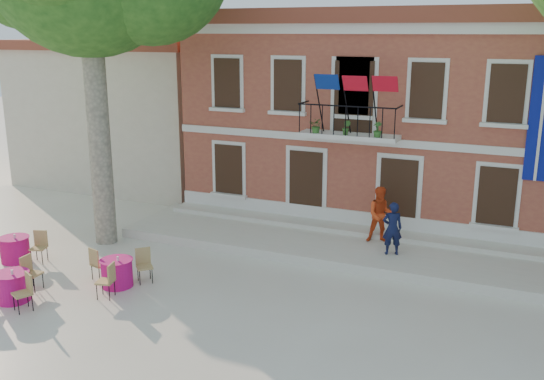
% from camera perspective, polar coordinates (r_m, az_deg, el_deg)
% --- Properties ---
extents(ground, '(90.00, 90.00, 0.00)m').
position_cam_1_polar(ground, '(16.49, -5.65, -9.55)').
color(ground, beige).
rests_on(ground, ground).
extents(main_building, '(13.50, 9.59, 7.50)m').
position_cam_1_polar(main_building, '(23.86, 10.37, 7.32)').
color(main_building, '#AF5B3F').
rests_on(main_building, ground).
extents(neighbor_west, '(9.40, 9.40, 6.40)m').
position_cam_1_polar(neighbor_west, '(29.66, -11.49, 7.58)').
color(neighbor_west, beige).
rests_on(neighbor_west, ground).
extents(terrace, '(14.00, 3.40, 0.30)m').
position_cam_1_polar(terrace, '(19.45, 5.94, -5.23)').
color(terrace, silver).
rests_on(terrace, ground).
extents(pedestrian_navy, '(0.69, 0.59, 1.61)m').
position_cam_1_polar(pedestrian_navy, '(18.31, 11.26, -3.56)').
color(pedestrian_navy, '#101638').
rests_on(pedestrian_navy, terrace).
extents(pedestrian_orange, '(1.05, 0.93, 1.78)m').
position_cam_1_polar(pedestrian_orange, '(19.28, 10.22, -2.30)').
color(pedestrian_orange, '#E7471B').
rests_on(pedestrian_orange, terrace).
extents(cafe_table_0, '(1.87, 1.68, 0.95)m').
position_cam_1_polar(cafe_table_0, '(17.12, -23.25, -8.25)').
color(cafe_table_0, '#CD1377').
rests_on(cafe_table_0, ground).
extents(cafe_table_1, '(1.81, 1.81, 0.95)m').
position_cam_1_polar(cafe_table_1, '(17.15, -14.39, -7.43)').
color(cafe_table_1, '#CD1377').
rests_on(cafe_table_1, ground).
extents(cafe_table_3, '(1.95, 1.01, 0.95)m').
position_cam_1_polar(cafe_table_3, '(19.91, -23.05, -5.07)').
color(cafe_table_3, '#CD1377').
rests_on(cafe_table_3, ground).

